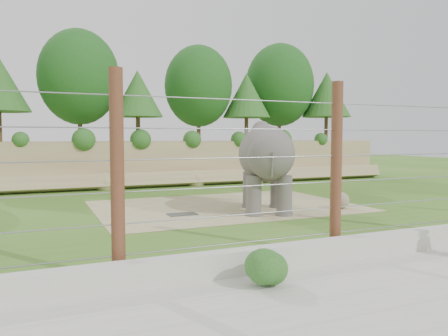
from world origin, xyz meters
name	(u,v)px	position (x,y,z in m)	size (l,w,h in m)	color
ground	(248,220)	(0.00, 0.00, 0.00)	(90.00, 90.00, 0.00)	#3A6B1C
back_embankment	(161,117)	(0.59, 12.68, 3.97)	(30.00, 5.52, 8.77)	#9E7E5C
dirt_patch	(225,206)	(0.50, 3.00, 0.01)	(10.00, 7.00, 0.02)	tan
drain_grate	(182,214)	(-1.70, 1.77, 0.04)	(1.00, 0.60, 0.03)	#262628
elephant	(266,167)	(1.35, 1.24, 1.65)	(1.74, 4.07, 3.29)	#554F4C
stone_ball	(341,200)	(4.27, 0.63, 0.33)	(0.62, 0.62, 0.62)	gray
retaining_wall	(349,248)	(0.00, -5.00, 0.25)	(26.00, 0.35, 0.50)	#BBB9AF
walkway	(421,287)	(0.00, -7.00, 0.01)	(26.00, 4.00, 0.01)	#BBB9AF
barrier_fence	(336,169)	(0.00, -4.50, 2.00)	(20.26, 0.26, 4.00)	#532319
walkway_shrub	(268,266)	(-2.53, -5.80, 0.37)	(0.72, 0.72, 0.72)	#255722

